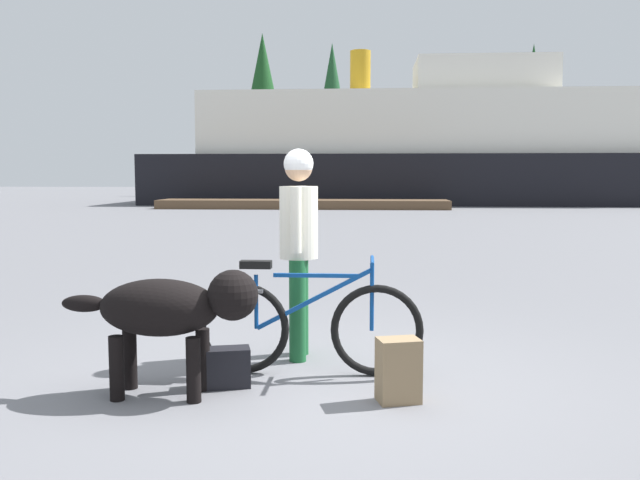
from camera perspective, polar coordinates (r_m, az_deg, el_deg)
ground_plane at (r=5.03m, az=-1.68°, el=-12.28°), size 160.00×160.00×0.00m
bicycle at (r=5.20m, az=-1.03°, el=-7.28°), size 1.74×0.44×0.91m
person_cyclist at (r=5.58m, az=-1.82°, el=0.65°), size 0.32×0.53×1.75m
dog at (r=4.78m, az=-12.45°, el=-5.79°), size 1.39×0.47×0.89m
backpack at (r=4.67m, az=6.68°, el=-10.93°), size 0.32×0.27×0.44m
handbag_pannier at (r=5.02m, az=-7.84°, el=-10.67°), size 0.36×0.26×0.29m
dock_pier at (r=30.94m, az=-1.44°, el=3.07°), size 13.26×2.41×0.40m
ferry_boat at (r=37.04m, az=9.16°, el=7.47°), size 29.48×7.84×8.18m
pine_tree_far_left at (r=51.59m, az=-4.88°, el=12.31°), size 3.63×3.63×12.06m
pine_tree_center at (r=52.94m, az=1.03°, el=11.90°), size 3.03×3.03×11.64m
pine_tree_far_right at (r=54.12m, az=17.59°, el=11.00°), size 3.00×3.00×11.35m
pine_tree_mid_back at (r=59.32m, az=1.09°, el=10.74°), size 2.88×2.88×11.08m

